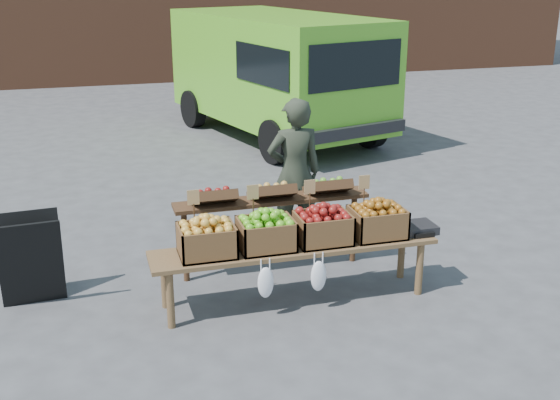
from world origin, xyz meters
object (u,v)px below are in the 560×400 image
object	(u,v)px
chalkboard_sign	(31,260)
back_table	(272,224)
crate_golden_apples	(207,241)
crate_green_apples	(377,222)
crate_red_apples	(323,228)
crate_russet_pears	(266,234)
weighing_scale	(417,228)
display_bench	(295,273)
vendor	(294,173)
delivery_van	(277,77)

from	to	relation	value
chalkboard_sign	back_table	bearing A→B (deg)	-2.50
chalkboard_sign	crate_golden_apples	size ratio (longest dim) A/B	1.75
crate_green_apples	chalkboard_sign	bearing A→B (deg)	168.58
back_table	crate_red_apples	xyz separation A→B (m)	(0.30, -0.72, 0.19)
crate_russet_pears	crate_red_apples	bearing A→B (deg)	0.00
chalkboard_sign	weighing_scale	world-z (taller)	chalkboard_sign
weighing_scale	display_bench	bearing A→B (deg)	180.00
vendor	crate_red_apples	xyz separation A→B (m)	(-0.14, -1.35, -0.13)
crate_red_apples	crate_green_apples	distance (m)	0.55
delivery_van	chalkboard_sign	size ratio (longest dim) A/B	5.56
vendor	crate_green_apples	xyz separation A→B (m)	(0.41, -1.35, -0.13)
chalkboard_sign	display_bench	xyz separation A→B (m)	(2.38, -0.65, -0.15)
delivery_van	crate_golden_apples	distance (m)	6.83
display_bench	crate_golden_apples	bearing A→B (deg)	180.00
chalkboard_sign	crate_red_apples	size ratio (longest dim) A/B	1.75
vendor	crate_red_apples	size ratio (longest dim) A/B	3.38
delivery_van	crate_red_apples	world-z (taller)	delivery_van
chalkboard_sign	weighing_scale	xyz separation A→B (m)	(3.63, -0.65, 0.17)
display_bench	crate_green_apples	size ratio (longest dim) A/B	5.40
chalkboard_sign	back_table	size ratio (longest dim) A/B	0.42
vendor	back_table	world-z (taller)	vendor
delivery_van	crate_green_apples	distance (m)	6.43
display_bench	crate_russet_pears	world-z (taller)	crate_russet_pears
vendor	crate_green_apples	world-z (taller)	vendor
delivery_van	crate_green_apples	size ratio (longest dim) A/B	9.74
chalkboard_sign	delivery_van	bearing A→B (deg)	50.80
chalkboard_sign	display_bench	distance (m)	2.47
crate_green_apples	weighing_scale	bearing A→B (deg)	0.00
back_table	crate_green_apples	distance (m)	1.13
crate_golden_apples	crate_red_apples	xyz separation A→B (m)	(1.10, 0.00, 0.00)
display_bench	crate_russet_pears	xyz separation A→B (m)	(-0.28, 0.00, 0.42)
delivery_van	back_table	world-z (taller)	delivery_van
delivery_van	weighing_scale	size ratio (longest dim) A/B	14.32
display_bench	crate_russet_pears	bearing A→B (deg)	180.00
crate_golden_apples	vendor	bearing A→B (deg)	47.59
crate_green_apples	delivery_van	bearing A→B (deg)	82.91
crate_golden_apples	crate_russet_pears	world-z (taller)	same
back_table	crate_russet_pears	xyz separation A→B (m)	(-0.25, -0.72, 0.19)
crate_golden_apples	crate_green_apples	distance (m)	1.65
crate_red_apples	back_table	bearing A→B (deg)	112.50
back_table	display_bench	world-z (taller)	back_table
crate_red_apples	crate_green_apples	size ratio (longest dim) A/B	1.00
chalkboard_sign	crate_russet_pears	size ratio (longest dim) A/B	1.75
display_bench	weighing_scale	distance (m)	1.29
crate_red_apples	weighing_scale	bearing A→B (deg)	0.00
vendor	crate_russet_pears	size ratio (longest dim) A/B	3.38
delivery_van	back_table	size ratio (longest dim) A/B	2.32
vendor	crate_golden_apples	world-z (taller)	vendor
display_bench	weighing_scale	bearing A→B (deg)	0.00
chalkboard_sign	back_table	world-z (taller)	back_table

